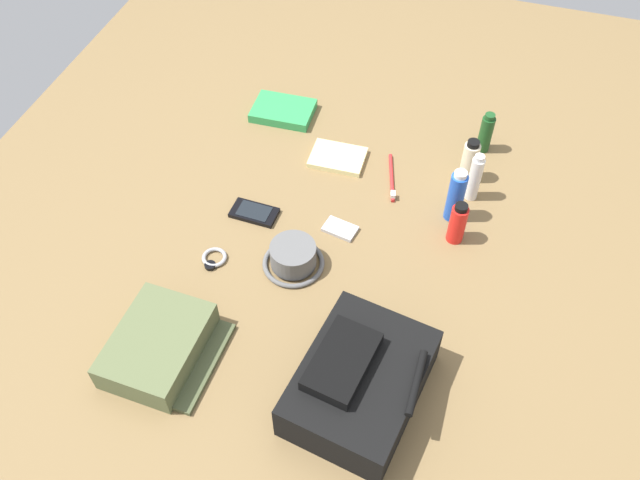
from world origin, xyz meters
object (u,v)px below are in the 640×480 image
at_px(backpack, 359,381).
at_px(toothpaste_tube, 475,178).
at_px(notepad, 338,158).
at_px(lotion_bottle, 469,161).
at_px(bucket_hat, 293,257).
at_px(cell_phone, 254,213).
at_px(deodorant_spray, 456,196).
at_px(paperback_novel, 283,111).
at_px(wristwatch, 214,259).
at_px(toothbrush, 392,180).
at_px(sunscreen_spray, 458,223).
at_px(shampoo_bottle, 486,133).
at_px(media_player, 340,229).
at_px(toiletry_pouch, 160,346).

relative_size(backpack, toothpaste_tube, 2.40).
bearing_deg(notepad, lotion_bottle, 94.12).
relative_size(lotion_bottle, toothpaste_tube, 0.90).
xyz_separation_m(bucket_hat, lotion_bottle, (-0.43, 0.35, 0.03)).
relative_size(toothpaste_tube, cell_phone, 1.20).
relative_size(deodorant_spray, paperback_novel, 0.87).
relative_size(wristwatch, toothbrush, 0.41).
relative_size(backpack, sunscreen_spray, 2.87).
relative_size(toothpaste_tube, deodorant_spray, 0.92).
relative_size(sunscreen_spray, cell_phone, 1.00).
bearing_deg(toothpaste_tube, wristwatch, -54.54).
bearing_deg(lotion_bottle, sunscreen_spray, 2.05).
xyz_separation_m(backpack, toothpaste_tube, (-0.65, 0.13, 0.01)).
relative_size(bucket_hat, lotion_bottle, 1.16).
height_order(shampoo_bottle, media_player, shampoo_bottle).
xyz_separation_m(cell_phone, wristwatch, (0.17, -0.04, -0.00)).
relative_size(toiletry_pouch, shampoo_bottle, 1.99).
height_order(bucket_hat, media_player, bucket_hat).
bearing_deg(paperback_novel, toothbrush, 64.62).
distance_m(shampoo_bottle, cell_phone, 0.68).
distance_m(backpack, bucket_hat, 0.38).
height_order(toothpaste_tube, deodorant_spray, deodorant_spray).
relative_size(toiletry_pouch, lotion_bottle, 1.89).
xyz_separation_m(toothpaste_tube, deodorant_spray, (0.09, -0.04, 0.01)).
bearing_deg(media_player, toiletry_pouch, -30.34).
relative_size(sunscreen_spray, toothbrush, 0.71).
distance_m(backpack, notepad, 0.72).
height_order(paperback_novel, notepad, paperback_novel).
xyz_separation_m(shampoo_bottle, lotion_bottle, (0.13, -0.03, 0.00)).
bearing_deg(paperback_novel, toiletry_pouch, 1.27).
bearing_deg(media_player, lotion_bottle, 135.93).
bearing_deg(backpack, shampoo_bottle, 170.85).
height_order(wristwatch, toothbrush, toothbrush).
height_order(backpack, deodorant_spray, deodorant_spray).
relative_size(shampoo_bottle, toothbrush, 0.72).
distance_m(toiletry_pouch, paperback_novel, 0.86).
distance_m(toiletry_pouch, toothpaste_tube, 0.89).
bearing_deg(cell_phone, bucket_hat, 50.26).
height_order(lotion_bottle, cell_phone, lotion_bottle).
height_order(backpack, toiletry_pouch, backpack).
bearing_deg(deodorant_spray, shampoo_bottle, 172.45).
bearing_deg(sunscreen_spray, lotion_bottle, -177.95).
height_order(sunscreen_spray, toothbrush, sunscreen_spray).
relative_size(toothpaste_tube, paperback_novel, 0.81).
height_order(backpack, toothbrush, backpack).
height_order(toiletry_pouch, wristwatch, toiletry_pouch).
distance_m(bucket_hat, shampoo_bottle, 0.67).
bearing_deg(deodorant_spray, toothbrush, -113.46).
distance_m(shampoo_bottle, sunscreen_spray, 0.35).
height_order(toiletry_pouch, toothbrush, toiletry_pouch).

